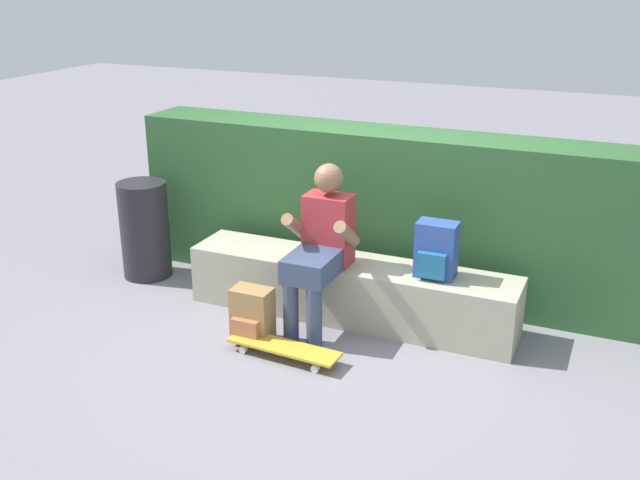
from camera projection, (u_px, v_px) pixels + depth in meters
The scene contains 8 objects.
ground_plane at pixel (335, 333), 5.35m from camera, with size 24.00×24.00×0.00m, color gray.
bench_main at pixel (350, 290), 5.53m from camera, with size 2.50×0.47×0.45m.
person_skater at pixel (321, 244), 5.25m from camera, with size 0.49×0.62×1.20m.
skateboard_near_person at pixel (284, 348), 4.99m from camera, with size 0.81×0.25×0.09m.
backpack_on_bench at pixel (436, 251), 5.13m from camera, with size 0.28×0.23×0.40m.
backpack_on_ground at pixel (252, 316), 5.18m from camera, with size 0.28×0.23×0.40m.
hedge_row at pixel (406, 213), 5.87m from camera, with size 4.55×0.52×1.31m.
trash_bin at pixel (145, 230), 6.22m from camera, with size 0.41×0.41×0.83m.
Camera 1 is at (1.81, -4.42, 2.51)m, focal length 41.32 mm.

